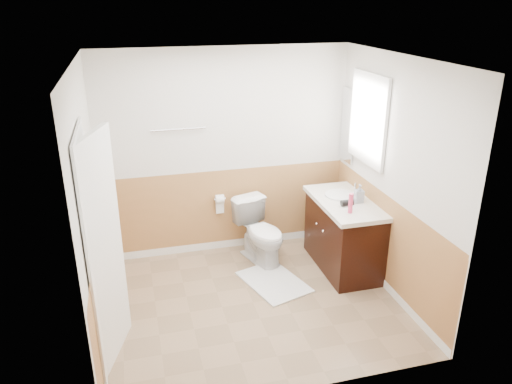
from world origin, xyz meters
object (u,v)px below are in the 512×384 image
object	(u,v)px
toilet	(261,232)
lotion_bottle	(351,203)
bath_mat	(274,282)
soap_dispenser	(359,193)
vanity_cabinet	(343,236)

from	to	relation	value
toilet	lotion_bottle	size ratio (longest dim) A/B	3.42
bath_mat	soap_dispenser	bearing A→B (deg)	4.34
bath_mat	soap_dispenser	world-z (taller)	soap_dispenser
toilet	bath_mat	world-z (taller)	toilet
toilet	lotion_bottle	distance (m)	1.21
bath_mat	vanity_cabinet	distance (m)	0.98
toilet	bath_mat	bearing A→B (deg)	-107.31
soap_dispenser	bath_mat	bearing A→B (deg)	-175.66
bath_mat	soap_dispenser	distance (m)	1.38
vanity_cabinet	lotion_bottle	bearing A→B (deg)	-107.31
bath_mat	vanity_cabinet	xyz separation A→B (m)	(0.89, 0.15, 0.39)
lotion_bottle	soap_dispenser	size ratio (longest dim) A/B	1.05
toilet	soap_dispenser	distance (m)	1.25
lotion_bottle	soap_dispenser	xyz separation A→B (m)	(0.22, 0.25, -0.01)
toilet	lotion_bottle	bearing A→B (deg)	-59.35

